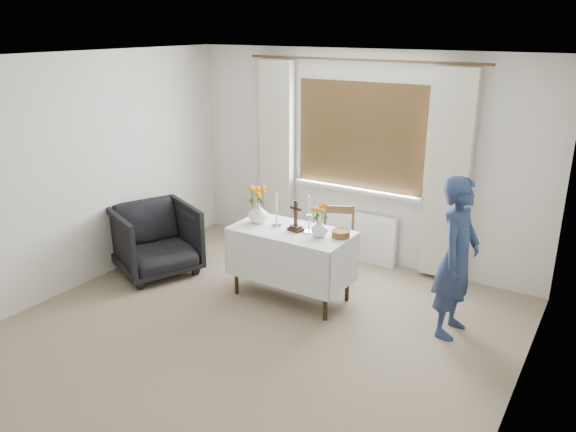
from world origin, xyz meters
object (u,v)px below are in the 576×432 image
(armchair, at_px, (156,240))
(flower_vase_left, at_px, (258,213))
(wooden_cross, at_px, (296,216))
(flower_vase_right, at_px, (320,228))
(altar_table, at_px, (291,264))
(person, at_px, (457,258))
(wooden_chair, at_px, (338,243))

(armchair, bearing_deg, flower_vase_left, -52.48)
(wooden_cross, relative_size, flower_vase_right, 1.81)
(altar_table, relative_size, flower_vase_right, 6.99)
(person, height_order, flower_vase_left, person)
(altar_table, xyz_separation_m, wooden_cross, (0.05, 0.01, 0.54))
(armchair, distance_m, person, 3.36)
(armchair, bearing_deg, altar_table, -56.25)
(altar_table, height_order, wooden_cross, wooden_cross)
(wooden_chair, xyz_separation_m, person, (1.47, -0.54, 0.36))
(person, relative_size, flower_vase_right, 8.55)
(armchair, xyz_separation_m, wooden_cross, (1.71, 0.29, 0.52))
(person, height_order, wooden_cross, person)
(altar_table, bearing_deg, person, 6.82)
(altar_table, height_order, armchair, armchair)
(wooden_chair, bearing_deg, person, -43.69)
(flower_vase_right, bearing_deg, altar_table, 179.95)
(person, distance_m, flower_vase_left, 2.07)
(armchair, relative_size, flower_vase_right, 4.99)
(wooden_cross, height_order, flower_vase_right, wooden_cross)
(flower_vase_left, xyz_separation_m, flower_vase_right, (0.75, -0.01, -0.02))
(flower_vase_left, distance_m, flower_vase_right, 0.75)
(person, xyz_separation_m, flower_vase_right, (-1.31, -0.20, 0.09))
(flower_vase_left, bearing_deg, person, 5.04)
(person, bearing_deg, altar_table, 100.33)
(person, height_order, flower_vase_right, person)
(altar_table, bearing_deg, wooden_cross, 11.16)
(person, bearing_deg, armchair, 101.70)
(wooden_cross, distance_m, flower_vase_left, 0.47)
(flower_vase_left, bearing_deg, wooden_cross, -0.60)
(altar_table, bearing_deg, flower_vase_right, -0.05)
(wooden_cross, xyz_separation_m, flower_vase_right, (0.28, -0.01, -0.07))
(wooden_chair, bearing_deg, altar_table, -126.48)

